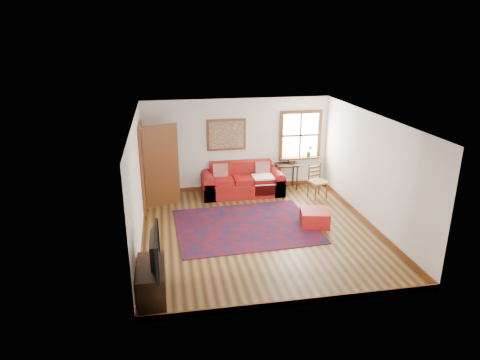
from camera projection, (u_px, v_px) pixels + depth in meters
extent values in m
plane|color=#402711|center=(259.00, 231.00, 9.36)|extent=(5.50, 5.50, 0.00)
cube|color=silver|center=(237.00, 145.00, 11.51)|extent=(5.00, 0.04, 2.50)
cube|color=silver|center=(300.00, 236.00, 6.39)|extent=(5.00, 0.04, 2.50)
cube|color=silver|center=(138.00, 184.00, 8.53)|extent=(0.04, 5.50, 2.50)
cube|color=silver|center=(371.00, 171.00, 9.37)|extent=(0.04, 5.50, 2.50)
cube|color=white|center=(261.00, 118.00, 8.54)|extent=(5.00, 5.50, 0.04)
cube|color=brown|center=(237.00, 187.00, 11.88)|extent=(5.00, 0.03, 0.12)
cube|color=brown|center=(143.00, 238.00, 8.93)|extent=(0.03, 5.50, 0.12)
cube|color=brown|center=(365.00, 220.00, 9.76)|extent=(0.03, 5.50, 0.12)
cube|color=white|center=(300.00, 135.00, 11.72)|extent=(1.00, 0.02, 1.20)
cube|color=brown|center=(301.00, 112.00, 11.49)|extent=(1.18, 0.06, 0.09)
cube|color=brown|center=(299.00, 158.00, 11.92)|extent=(1.18, 0.06, 0.09)
cube|color=brown|center=(281.00, 136.00, 11.62)|extent=(0.09, 0.06, 1.20)
cube|color=brown|center=(319.00, 135.00, 11.80)|extent=(0.09, 0.06, 1.20)
cube|color=brown|center=(300.00, 135.00, 11.71)|extent=(1.00, 0.04, 0.05)
cube|color=brown|center=(300.00, 158.00, 11.84)|extent=(1.15, 0.20, 0.04)
imported|color=#307027|center=(309.00, 151.00, 11.81)|extent=(0.18, 0.15, 0.33)
cube|color=black|center=(142.00, 171.00, 10.10)|extent=(0.02, 0.90, 2.05)
cube|color=brown|center=(142.00, 177.00, 9.64)|extent=(0.06, 0.09, 2.05)
cube|color=brown|center=(144.00, 165.00, 10.56)|extent=(0.06, 0.09, 2.05)
cube|color=brown|center=(140.00, 126.00, 9.75)|extent=(0.06, 1.08, 0.09)
cube|color=brown|center=(161.00, 166.00, 10.45)|extent=(0.86, 0.35, 2.05)
cube|color=silver|center=(161.00, 162.00, 10.42)|extent=(0.56, 0.22, 1.33)
cube|color=brown|center=(226.00, 135.00, 11.34)|extent=(1.05, 0.04, 0.85)
cube|color=tan|center=(226.00, 135.00, 11.31)|extent=(0.92, 0.03, 0.72)
cube|color=#580C13|center=(245.00, 226.00, 9.60)|extent=(3.19, 2.60, 0.02)
cube|color=maroon|center=(243.00, 188.00, 11.42)|extent=(2.16, 0.89, 0.38)
cube|color=maroon|center=(240.00, 169.00, 11.59)|extent=(1.68, 0.24, 0.47)
cube|color=maroon|center=(208.00, 188.00, 11.25)|extent=(0.30, 0.89, 0.47)
cube|color=maroon|center=(276.00, 184.00, 11.56)|extent=(0.30, 0.89, 0.47)
cube|color=#C68B1C|center=(220.00, 171.00, 11.34)|extent=(0.39, 0.19, 0.41)
cube|color=#C68B1C|center=(262.00, 169.00, 11.53)|extent=(0.39, 0.19, 0.41)
cube|color=silver|center=(263.00, 177.00, 11.25)|extent=(0.54, 0.49, 0.04)
cube|color=maroon|center=(315.00, 218.00, 9.61)|extent=(0.75, 0.75, 0.36)
cube|color=black|center=(287.00, 165.00, 11.71)|extent=(0.59, 0.44, 0.04)
cylinder|color=black|center=(280.00, 179.00, 11.62)|extent=(0.04, 0.04, 0.67)
cylinder|color=black|center=(297.00, 178.00, 11.70)|extent=(0.04, 0.04, 0.67)
cylinder|color=black|center=(276.00, 175.00, 11.96)|extent=(0.04, 0.04, 0.67)
cylinder|color=black|center=(293.00, 174.00, 12.04)|extent=(0.04, 0.04, 0.67)
cube|color=tan|center=(318.00, 182.00, 11.12)|extent=(0.51, 0.49, 0.04)
cylinder|color=brown|center=(316.00, 193.00, 10.98)|extent=(0.04, 0.04, 0.42)
cylinder|color=brown|center=(327.00, 191.00, 11.13)|extent=(0.04, 0.04, 0.42)
cylinder|color=brown|center=(309.00, 181.00, 11.19)|extent=(0.04, 0.04, 0.89)
cylinder|color=brown|center=(320.00, 179.00, 11.33)|extent=(0.04, 0.04, 0.89)
cube|color=brown|center=(315.00, 171.00, 11.18)|extent=(0.35, 0.13, 0.27)
cube|color=black|center=(152.00, 281.00, 6.99)|extent=(0.46, 1.01, 0.56)
imported|color=black|center=(150.00, 251.00, 6.74)|extent=(0.14, 1.08, 0.62)
cylinder|color=silver|center=(153.00, 248.00, 7.27)|extent=(0.12, 0.12, 0.18)
cylinder|color=#FFA53F|center=(154.00, 250.00, 7.28)|extent=(0.07, 0.07, 0.12)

